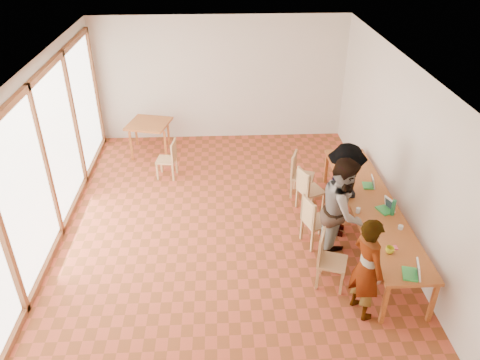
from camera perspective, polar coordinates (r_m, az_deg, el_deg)
The scene contains 25 objects.
ground at distance 8.59m, azimuth -1.80°, elevation -6.02°, with size 8.00×8.00×0.00m, color #AF442A.
wall_back at distance 11.48m, azimuth -2.36°, elevation 12.19°, with size 6.00×0.10×3.00m, color beige.
wall_front at distance 4.64m, azimuth -0.97°, elevation -20.77°, with size 6.00×0.10×3.00m, color beige.
wall_right at distance 8.37m, azimuth 19.04°, elevation 3.18°, with size 0.10×8.00×3.00m, color beige.
window_wall at distance 8.31m, azimuth -22.84°, elevation 2.18°, with size 0.10×8.00×3.00m, color white.
ceiling at distance 7.21m, azimuth -2.19°, elevation 13.61°, with size 6.00×8.00×0.04m, color white.
communal_table at distance 8.29m, azimuth 15.75°, elevation -2.93°, with size 0.80×4.00×0.75m.
side_table at distance 11.16m, azimuth -11.04°, elevation 6.49°, with size 0.90×0.90×0.75m.
chair_near at distance 7.28m, azimuth 10.52°, elevation -8.90°, with size 0.55×0.55×0.48m.
chair_mid at distance 8.01m, azimuth 8.89°, elevation -4.46°, with size 0.55×0.55×0.50m.
chair_far at distance 9.37m, azimuth 7.09°, elevation 1.21°, with size 0.54×0.54×0.49m.
chair_empty at distance 8.87m, azimuth 8.18°, elevation -0.75°, with size 0.55×0.55×0.48m.
chair_spare at distance 10.05m, azimuth -8.53°, elevation 3.00°, with size 0.45×0.45×0.45m.
person_near at distance 6.77m, azimuth 15.20°, elevation -10.31°, with size 0.59×0.39×1.62m, color gray.
person_mid at distance 7.60m, azimuth 12.40°, elevation -3.71°, with size 0.90×0.70×1.86m, color gray.
person_far at distance 8.25m, azimuth 12.48°, elevation -1.27°, with size 1.12×0.64×1.74m, color gray.
laptop_near at distance 6.90m, azimuth 20.46°, elevation -10.44°, with size 0.30×0.32×0.23m.
laptop_mid at distance 8.10m, azimuth 17.49°, elevation -3.18°, with size 0.30×0.32×0.22m.
laptop_far at distance 8.69m, azimuth 15.60°, elevation -0.44°, with size 0.23×0.26×0.20m.
yellow_mug at distance 7.19m, azimuth 17.80°, elevation -8.13°, with size 0.13×0.13×0.10m, color gold.
green_bottle at distance 7.97m, azimuth 18.19°, elevation -3.22°, with size 0.07×0.07×0.28m, color #217A49.
clear_glass at distance 7.92m, azimuth 14.20°, elevation -3.62°, with size 0.07×0.07×0.09m, color silver.
condiment_cup at distance 7.74m, azimuth 18.99°, elevation -5.47°, with size 0.08×0.08×0.06m, color white.
pink_phone at distance 7.34m, azimuth 18.45°, elevation -7.81°, with size 0.05×0.10×0.01m, color #D34563.
black_pouch at distance 8.37m, azimuth 13.11°, elevation -1.43°, with size 0.16×0.26×0.09m, color black.
Camera 1 is at (-0.07, -6.90, 5.13)m, focal length 35.00 mm.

